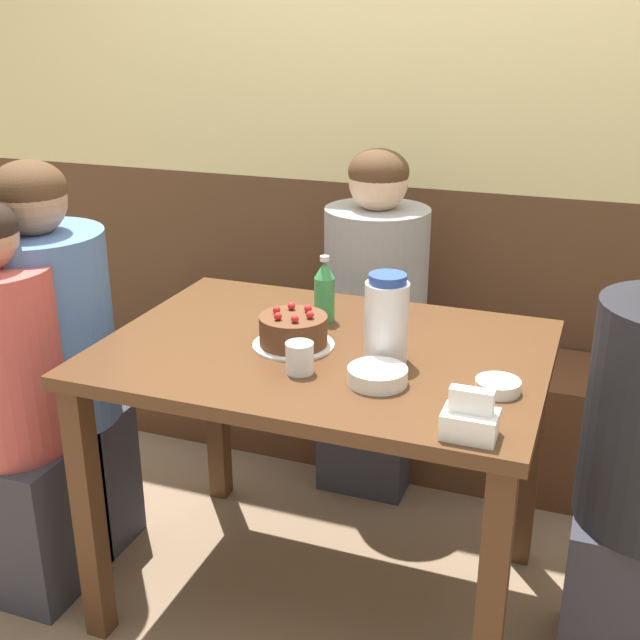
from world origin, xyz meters
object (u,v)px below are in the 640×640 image
(bench_seat, at_px, (401,402))
(soju_bottle, at_px, (324,290))
(bowl_rice_small, at_px, (498,386))
(person_teal_shirt, at_px, (375,328))
(person_grey_tee, at_px, (12,420))
(person_pale_blue_shirt, at_px, (52,370))
(birthday_cake, at_px, (293,331))
(glass_water_tall, at_px, (299,358))
(bowl_soup_white, at_px, (377,376))
(water_pitcher, at_px, (386,319))
(napkin_holder, at_px, (470,420))

(bench_seat, relative_size, soju_bottle, 11.40)
(bench_seat, bearing_deg, bowl_rice_small, -64.18)
(person_teal_shirt, height_order, person_grey_tee, person_teal_shirt)
(person_pale_blue_shirt, xyz_separation_m, person_grey_tee, (0.00, -0.19, -0.07))
(person_teal_shirt, bearing_deg, person_grey_tee, -39.96)
(bench_seat, xyz_separation_m, soju_bottle, (-0.06, -0.65, 0.64))
(person_teal_shirt, bearing_deg, birthday_cake, -1.18)
(bowl_rice_small, xyz_separation_m, person_pale_blue_shirt, (-1.28, 0.06, -0.19))
(bowl_rice_small, xyz_separation_m, glass_water_tall, (-0.46, -0.06, 0.02))
(glass_water_tall, xyz_separation_m, person_grey_tee, (-0.82, -0.07, -0.28))
(bowl_soup_white, bearing_deg, bowl_rice_small, 10.97)
(bench_seat, relative_size, bowl_soup_white, 15.22)
(soju_bottle, bearing_deg, bowl_soup_white, -53.22)
(bowl_rice_small, height_order, person_pale_blue_shirt, person_pale_blue_shirt)
(bench_seat, height_order, birthday_cake, birthday_cake)
(bowl_rice_small, xyz_separation_m, person_teal_shirt, (-0.52, 0.78, -0.22))
(water_pitcher, bearing_deg, birthday_cake, 178.57)
(person_pale_blue_shirt, bearing_deg, soju_bottle, 17.09)
(bench_seat, distance_m, birthday_cake, 1.04)
(bench_seat, bearing_deg, person_grey_tee, -127.41)
(person_teal_shirt, bearing_deg, bowl_rice_small, 33.63)
(napkin_holder, bearing_deg, birthday_cake, 148.34)
(water_pitcher, xyz_separation_m, bowl_rice_small, (0.29, -0.08, -0.09))
(napkin_holder, height_order, person_pale_blue_shirt, person_pale_blue_shirt)
(bowl_soup_white, height_order, person_grey_tee, person_grey_tee)
(birthday_cake, relative_size, bowl_rice_small, 2.07)
(person_teal_shirt, bearing_deg, glass_water_tall, 4.02)
(birthday_cake, relative_size, person_teal_shirt, 0.18)
(soju_bottle, bearing_deg, bench_seat, 84.45)
(person_teal_shirt, relative_size, person_pale_blue_shirt, 0.97)
(napkin_holder, relative_size, person_grey_tee, 0.10)
(soju_bottle, bearing_deg, bowl_rice_small, -29.00)
(bench_seat, relative_size, water_pitcher, 9.55)
(water_pitcher, xyz_separation_m, napkin_holder, (0.26, -0.31, -0.07))
(bench_seat, xyz_separation_m, water_pitcher, (0.17, -0.86, 0.66))
(soju_bottle, relative_size, glass_water_tall, 2.48)
(bowl_soup_white, bearing_deg, soju_bottle, 126.78)
(water_pitcher, height_order, napkin_holder, water_pitcher)
(birthday_cake, height_order, soju_bottle, soju_bottle)
(bench_seat, relative_size, person_pale_blue_shirt, 1.75)
(napkin_holder, distance_m, person_teal_shirt, 1.14)
(person_pale_blue_shirt, bearing_deg, bowl_soup_white, -6.04)
(bowl_rice_small, bearing_deg, person_teal_shirt, 123.63)
(glass_water_tall, bearing_deg, person_teal_shirt, 94.02)
(soju_bottle, distance_m, person_grey_tee, 0.93)
(napkin_holder, height_order, bowl_soup_white, napkin_holder)
(soju_bottle, xyz_separation_m, person_pale_blue_shirt, (-0.76, -0.23, -0.26))
(water_pitcher, distance_m, person_grey_tee, 1.07)
(soju_bottle, xyz_separation_m, glass_water_tall, (0.06, -0.34, -0.05))
(birthday_cake, height_order, person_teal_shirt, person_teal_shirt)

